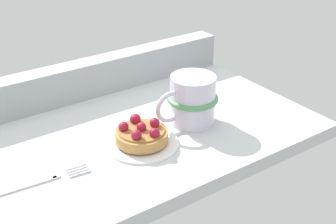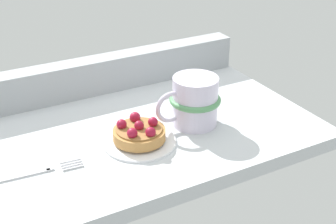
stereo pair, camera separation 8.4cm
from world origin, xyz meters
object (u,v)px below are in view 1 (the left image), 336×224
(coffee_mug, at_px, (192,100))
(dessert_fork, at_px, (36,183))
(dessert_plate, at_px, (142,143))
(raspberry_tart, at_px, (141,134))

(coffee_mug, relative_size, dessert_fork, 0.74)
(dessert_plate, bearing_deg, raspberry_tart, 113.63)
(dessert_plate, relative_size, coffee_mug, 0.99)
(raspberry_tart, distance_m, coffee_mug, 0.12)
(raspberry_tart, relative_size, dessert_fork, 0.52)
(dessert_plate, height_order, raspberry_tart, raspberry_tart)
(dessert_plate, xyz_separation_m, raspberry_tart, (-0.00, 0.00, 0.02))
(raspberry_tart, xyz_separation_m, dessert_fork, (-0.19, -0.00, -0.02))
(dessert_plate, bearing_deg, coffee_mug, 6.78)
(coffee_mug, distance_m, dessert_fork, 0.32)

